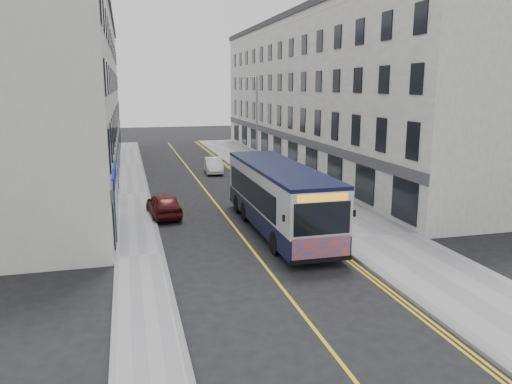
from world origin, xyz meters
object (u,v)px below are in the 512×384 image
city_bus (279,196)px  car_white (213,165)px  pedestrian_near (299,175)px  pedestrian_far (287,171)px  car_maroon (164,204)px  streetlamp (256,125)px  bicycle (320,207)px

city_bus → car_white: bearing=90.7°
city_bus → car_white: 18.09m
pedestrian_near → pedestrian_far: size_ratio=0.85×
pedestrian_near → city_bus: bearing=-138.9°
car_white → city_bus: bearing=-84.9°
city_bus → car_white: (-0.24, 18.05, -1.20)m
pedestrian_far → car_white: bearing=104.9°
car_maroon → city_bus: bearing=135.4°
pedestrian_far → car_white: (-4.22, 7.21, -0.48)m
car_white → pedestrian_far: bearing=-55.3°
streetlamp → pedestrian_near: streetlamp is taller
car_maroon → bicycle: bearing=157.6°
city_bus → bicycle: (3.01, 1.86, -1.19)m
car_white → streetlamp: bearing=-61.3°
city_bus → pedestrian_far: size_ratio=5.78×
car_maroon → pedestrian_far: bearing=-151.1°
car_maroon → pedestrian_near: bearing=-156.1°
pedestrian_far → car_white: size_ratio=0.51×
streetlamp → car_maroon: 11.87m
city_bus → car_white: city_bus is taller
city_bus → car_maroon: size_ratio=2.89×
streetlamp → bicycle: (0.88, -10.97, -3.73)m
pedestrian_far → car_maroon: (-9.42, -6.39, -0.44)m
streetlamp → pedestrian_far: (1.85, -1.98, -3.26)m
car_white → car_maroon: 14.56m
car_white → bicycle: bearing=-74.3°
pedestrian_near → car_white: (-4.90, 7.95, -0.32)m
bicycle → city_bus: bearing=142.0°
city_bus → pedestrian_near: 11.16m
city_bus → car_maroon: bearing=140.7°
streetlamp → pedestrian_near: size_ratio=4.70×
pedestrian_far → car_maroon: pedestrian_far is taller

